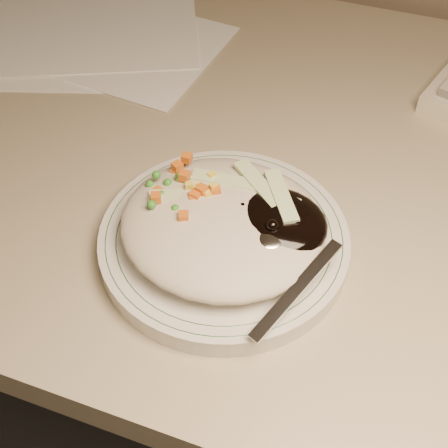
% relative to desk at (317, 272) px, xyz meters
% --- Properties ---
extents(desk, '(1.40, 0.70, 0.74)m').
position_rel_desk_xyz_m(desk, '(0.00, 0.00, 0.00)').
color(desk, gray).
rests_on(desk, ground).
extents(plate, '(0.24, 0.24, 0.02)m').
position_rel_desk_xyz_m(plate, '(-0.08, -0.16, 0.21)').
color(plate, silver).
rests_on(plate, desk).
extents(plate_rim, '(0.23, 0.23, 0.00)m').
position_rel_desk_xyz_m(plate_rim, '(-0.08, -0.16, 0.22)').
color(plate_rim, '#144723').
rests_on(plate_rim, plate).
extents(meal, '(0.21, 0.19, 0.05)m').
position_rel_desk_xyz_m(meal, '(-0.07, -0.16, 0.24)').
color(meal, '#BAAF97').
rests_on(meal, plate).
extents(papers, '(0.38, 0.34, 0.00)m').
position_rel_desk_xyz_m(papers, '(-0.38, 0.13, 0.20)').
color(papers, white).
rests_on(papers, desk).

